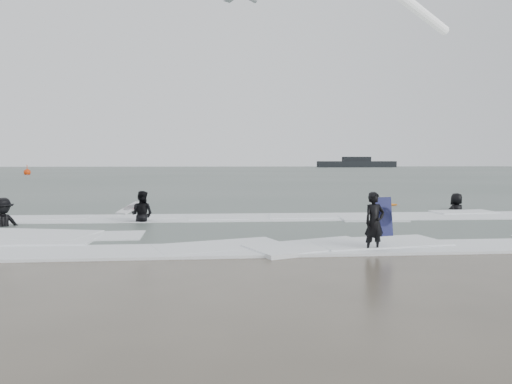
{
  "coord_description": "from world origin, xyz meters",
  "views": [
    {
      "loc": [
        -1.33,
        -12.72,
        2.23
      ],
      "look_at": [
        0.0,
        5.0,
        1.1
      ],
      "focal_mm": 35.0,
      "sensor_mm": 36.0,
      "label": 1
    }
  ],
  "objects": [
    {
      "name": "surfer_centre",
      "position": [
        2.42,
        -1.01,
        0.0
      ],
      "size": [
        0.63,
        0.5,
        1.49
      ],
      "primitive_type": "imported",
      "rotation": [
        0.0,
        0.0,
        0.3
      ],
      "color": "black",
      "rests_on": "ground"
    },
    {
      "name": "surfer_right_far",
      "position": [
        9.23,
        8.64,
        0.0
      ],
      "size": [
        1.12,
        1.06,
        1.93
      ],
      "primitive_type": "imported",
      "rotation": [
        0.0,
        0.0,
        -2.5
      ],
      "color": "black",
      "rests_on": "ground"
    },
    {
      "name": "bodyboards",
      "position": [
        1.66,
        5.12,
        0.5
      ],
      "size": [
        12.16,
        12.38,
        1.25
      ],
      "color": "#0E1243",
      "rests_on": "ground"
    },
    {
      "name": "surfer_wading",
      "position": [
        -4.04,
        5.06,
        0.0
      ],
      "size": [
        1.0,
        0.88,
        1.71
      ],
      "primitive_type": "imported",
      "rotation": [
        0.0,
        0.0,
        2.81
      ],
      "color": "black",
      "rests_on": "ground"
    },
    {
      "name": "surf_foam",
      "position": [
        0.0,
        3.7,
        0.04
      ],
      "size": [
        30.03,
        9.06,
        0.09
      ],
      "color": "white",
      "rests_on": "ground"
    },
    {
      "name": "buoy",
      "position": [
        -30.32,
        65.32,
        0.42
      ],
      "size": [
        1.0,
        1.0,
        1.65
      ],
      "color": "red",
      "rests_on": "ground"
    },
    {
      "name": "vessel_horizon",
      "position": [
        41.4,
        139.51,
        1.23
      ],
      "size": [
        24.15,
        4.31,
        3.28
      ],
      "color": "black",
      "rests_on": "ground"
    },
    {
      "name": "surfer_right_near",
      "position": [
        6.27,
        11.02,
        0.0
      ],
      "size": [
        1.0,
        0.96,
        1.68
      ],
      "primitive_type": "imported",
      "rotation": [
        0.0,
        0.0,
        -2.41
      ],
      "color": "black",
      "rests_on": "ground"
    },
    {
      "name": "surfer_breaker",
      "position": [
        -8.39,
        4.1,
        0.0
      ],
      "size": [
        1.37,
        1.28,
        1.86
      ],
      "primitive_type": "imported",
      "rotation": [
        0.0,
        0.0,
        0.66
      ],
      "color": "black",
      "rests_on": "ground"
    },
    {
      "name": "ground",
      "position": [
        0.0,
        0.0,
        0.0
      ],
      "size": [
        320.0,
        320.0,
        0.0
      ],
      "primitive_type": "plane",
      "color": "brown",
      "rests_on": "ground"
    },
    {
      "name": "sea",
      "position": [
        0.0,
        80.0,
        0.06
      ],
      "size": [
        320.0,
        320.0,
        0.0
      ],
      "primitive_type": "plane",
      "color": "#47544C",
      "rests_on": "ground"
    }
  ]
}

